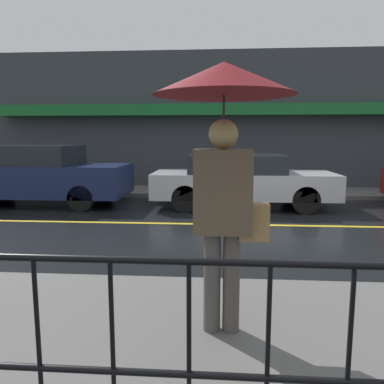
{
  "coord_description": "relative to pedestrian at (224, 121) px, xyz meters",
  "views": [
    {
      "loc": [
        -1.18,
        -7.35,
        1.73
      ],
      "look_at": [
        -1.57,
        -1.98,
        0.94
      ],
      "focal_mm": 35.0,
      "sensor_mm": 36.0,
      "label": 1
    }
  ],
  "objects": [
    {
      "name": "sidewalk_far",
      "position": [
        1.14,
        8.53,
        -1.8
      ],
      "size": [
        28.0,
        1.89,
        0.12
      ],
      "color": "#60605E",
      "rests_on": "ground_plane"
    },
    {
      "name": "car_silver",
      "position": [
        0.51,
        6.33,
        -1.17
      ],
      "size": [
        4.44,
        1.72,
        1.31
      ],
      "color": "#B2B5BA",
      "rests_on": "ground_plane"
    },
    {
      "name": "pedestrian",
      "position": [
        0.0,
        0.0,
        0.0
      ],
      "size": [
        1.11,
        1.11,
        2.18
      ],
      "rotation": [
        0.0,
        0.0,
        3.14
      ],
      "color": "#4C4742",
      "rests_on": "sidewalk_near"
    },
    {
      "name": "building_storefront",
      "position": [
        1.14,
        9.6,
        0.43
      ],
      "size": [
        28.0,
        0.85,
        4.51
      ],
      "color": "#383D42",
      "rests_on": "ground_plane"
    },
    {
      "name": "car_navy",
      "position": [
        -4.77,
        6.33,
        -1.08
      ],
      "size": [
        4.63,
        1.82,
        1.53
      ],
      "color": "#19234C",
      "rests_on": "ground_plane"
    },
    {
      "name": "lane_marking",
      "position": [
        1.14,
        4.38,
        -1.85
      ],
      "size": [
        25.2,
        0.12,
        0.01
      ],
      "color": "gold",
      "rests_on": "ground_plane"
    },
    {
      "name": "sidewalk_near",
      "position": [
        1.14,
        -0.19,
        -1.8
      ],
      "size": [
        28.0,
        2.73,
        0.12
      ],
      "color": "#60605E",
      "rests_on": "ground_plane"
    },
    {
      "name": "ground_plane",
      "position": [
        1.14,
        4.38,
        -1.86
      ],
      "size": [
        80.0,
        80.0,
        0.0
      ],
      "primitive_type": "plane",
      "color": "black"
    }
  ]
}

